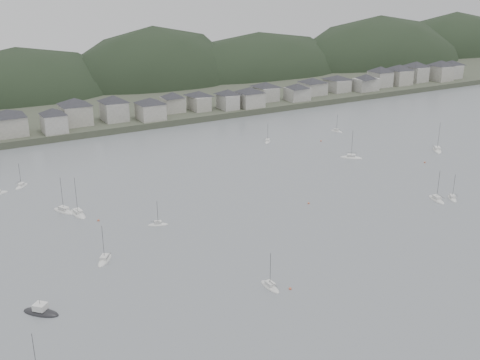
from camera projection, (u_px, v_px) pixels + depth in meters
ground at (409, 306)px, 127.28m from camera, size 900.00×900.00×0.00m
far_shore_land at (68, 85)px, 367.07m from camera, size 900.00×250.00×3.00m
forested_ridge at (88, 112)px, 352.84m from camera, size 851.55×103.94×102.57m
waterfront_town at (220, 97)px, 297.42m from camera, size 451.48×28.46×12.92m
moored_fleet at (244, 216)px, 173.14m from camera, size 237.64×177.20×12.82m
motor_launch_far at (41, 312)px, 124.36m from camera, size 8.16×8.32×4.03m
mooring_buoys at (303, 225)px, 167.65m from camera, size 167.21×137.00×0.70m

